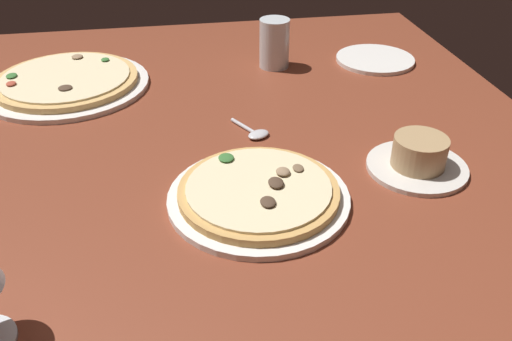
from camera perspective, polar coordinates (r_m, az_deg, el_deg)
The scene contains 7 objects.
dining_table at distance 85.84cm, azimuth -0.53°, elevation -1.59°, with size 150.00×110.00×4.00cm, color brown.
pizza_main at distance 78.59cm, azimuth 0.59°, elevation -2.41°, with size 26.35×26.35×3.36cm.
pizza_side at distance 119.36cm, azimuth -19.17°, elevation 8.72°, with size 33.02×33.02×3.20cm.
ramekin_on_saucer at distance 88.66cm, azimuth 16.60°, elevation 1.31°, with size 15.74×15.74×5.59cm.
water_glass at distance 122.18cm, azimuth 1.92°, elevation 12.78°, with size 6.54×6.54×10.54cm.
side_plate at distance 129.16cm, azimuth 12.32°, elevation 11.27°, with size 17.53×17.53×0.90cm, color white.
spoon at distance 95.34cm, azimuth -0.10°, elevation 3.98°, with size 8.91×6.46×1.00cm.
Camera 1 is at (69.71, -11.31, 50.80)cm, focal length 38.33 mm.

